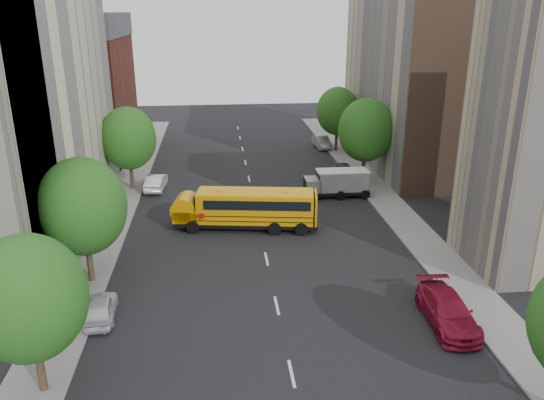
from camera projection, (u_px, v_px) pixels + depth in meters
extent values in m
plane|color=black|center=(264.00, 246.00, 37.52)|extent=(120.00, 120.00, 0.00)
cube|color=slate|center=(110.00, 225.00, 41.03)|extent=(3.00, 80.00, 0.12)
cube|color=slate|center=(398.00, 214.00, 43.33)|extent=(3.00, 80.00, 0.12)
cube|color=silver|center=(253.00, 199.00, 46.88)|extent=(0.15, 64.00, 0.01)
cube|color=beige|center=(5.00, 96.00, 37.94)|extent=(10.00, 26.00, 20.00)
cube|color=maroon|center=(82.00, 97.00, 59.71)|extent=(10.00, 15.00, 13.00)
cube|color=tan|center=(418.00, 79.00, 54.98)|extent=(10.00, 22.00, 18.00)
cube|color=brown|center=(466.00, 95.00, 44.69)|extent=(10.10, 0.30, 18.00)
cylinder|color=#38281C|center=(40.00, 365.00, 22.87)|extent=(0.36, 0.36, 2.70)
ellipsoid|color=#155115|center=(28.00, 298.00, 21.75)|extent=(4.80, 4.80, 5.52)
cylinder|color=#38281C|center=(90.00, 261.00, 32.20)|extent=(0.36, 0.36, 2.88)
ellipsoid|color=#155115|center=(83.00, 206.00, 31.00)|extent=(5.12, 5.12, 5.89)
cylinder|color=#38281C|center=(132.00, 175.00, 49.04)|extent=(0.36, 0.36, 2.81)
ellipsoid|color=#155115|center=(128.00, 138.00, 47.88)|extent=(4.99, 4.99, 5.74)
cylinder|color=#38281C|center=(364.00, 167.00, 51.22)|extent=(0.36, 0.36, 2.95)
ellipsoid|color=#155115|center=(366.00, 130.00, 49.99)|extent=(5.25, 5.25, 6.04)
cylinder|color=#38281C|center=(336.00, 139.00, 62.48)|extent=(0.36, 0.36, 2.74)
ellipsoid|color=#155115|center=(337.00, 111.00, 61.34)|extent=(4.86, 4.86, 5.59)
cube|color=black|center=(246.00, 221.00, 40.53)|extent=(11.06, 4.08, 0.29)
cube|color=orange|center=(255.00, 206.00, 40.08)|extent=(8.96, 3.71, 2.22)
cube|color=orange|center=(189.00, 213.00, 40.53)|extent=(2.06, 2.46, 0.97)
cube|color=black|center=(201.00, 199.00, 40.09)|extent=(0.82, 2.27, 1.16)
cube|color=orange|center=(255.00, 192.00, 39.69)|extent=(8.93, 3.52, 0.14)
cube|color=black|center=(258.00, 200.00, 39.91)|extent=(8.20, 3.65, 0.72)
cube|color=black|center=(255.00, 216.00, 40.34)|extent=(8.97, 3.77, 0.06)
cube|color=black|center=(255.00, 211.00, 40.21)|extent=(8.97, 3.77, 0.06)
cube|color=orange|center=(313.00, 207.00, 39.89)|extent=(0.51, 2.41, 2.22)
cube|color=orange|center=(220.00, 190.00, 39.78)|extent=(0.66, 0.66, 0.10)
cube|color=orange|center=(285.00, 191.00, 39.56)|extent=(0.66, 0.66, 0.10)
cylinder|color=orange|center=(188.00, 208.00, 40.37)|extent=(2.34, 2.50, 2.03)
cylinder|color=red|center=(203.00, 216.00, 39.13)|extent=(0.48, 0.11, 0.48)
cylinder|color=black|center=(195.00, 227.00, 39.58)|extent=(1.00, 0.43, 0.97)
cylinder|color=black|center=(200.00, 215.00, 41.85)|extent=(1.00, 0.43, 0.97)
cylinder|color=black|center=(273.00, 229.00, 39.32)|extent=(1.00, 0.43, 0.97)
cylinder|color=black|center=(275.00, 217.00, 41.59)|extent=(1.00, 0.43, 0.97)
cylinder|color=black|center=(299.00, 229.00, 39.24)|extent=(1.00, 0.43, 0.97)
cylinder|color=black|center=(299.00, 217.00, 41.51)|extent=(1.00, 0.43, 0.97)
cube|color=black|center=(336.00, 191.00, 47.42)|extent=(5.69, 1.91, 0.28)
cube|color=silver|center=(342.00, 181.00, 47.13)|extent=(4.37, 1.81, 1.71)
cube|color=silver|center=(313.00, 185.00, 46.98)|extent=(1.33, 1.81, 1.14)
cube|color=silver|center=(342.00, 171.00, 46.82)|extent=(4.56, 1.91, 0.11)
cylinder|color=black|center=(315.00, 196.00, 46.36)|extent=(0.80, 0.24, 0.80)
cylinder|color=black|center=(311.00, 190.00, 48.13)|extent=(0.80, 0.24, 0.80)
cylinder|color=black|center=(341.00, 196.00, 46.58)|extent=(0.80, 0.24, 0.80)
cylinder|color=black|center=(336.00, 189.00, 48.35)|extent=(0.80, 0.24, 0.80)
cylinder|color=black|center=(364.00, 195.00, 46.78)|extent=(0.80, 0.24, 0.80)
cylinder|color=black|center=(358.00, 188.00, 48.56)|extent=(0.80, 0.24, 0.80)
imported|color=silver|center=(101.00, 308.00, 28.59)|extent=(1.73, 3.83, 1.27)
imported|color=silver|center=(156.00, 182.00, 49.18)|extent=(1.85, 4.50, 1.45)
imported|color=maroon|center=(447.00, 311.00, 28.07)|extent=(2.47, 5.55, 1.58)
imported|color=#35455D|center=(345.00, 170.00, 52.95)|extent=(1.58, 3.84, 1.30)
imported|color=gray|center=(322.00, 142.00, 64.11)|extent=(1.86, 4.44, 1.43)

